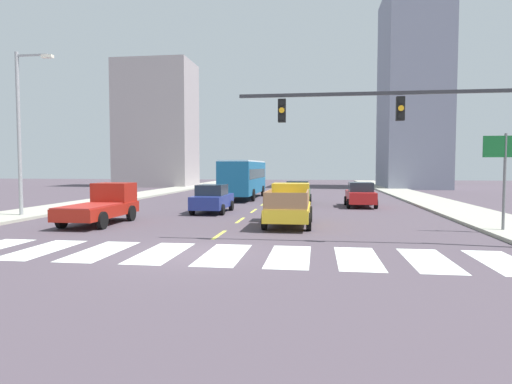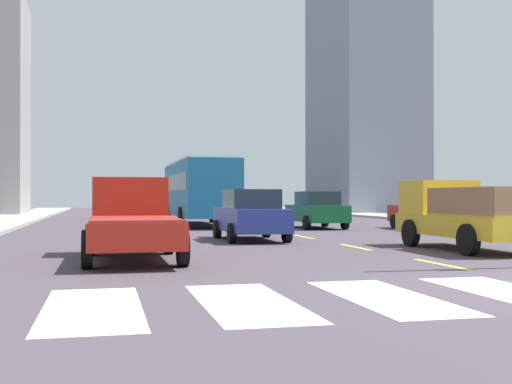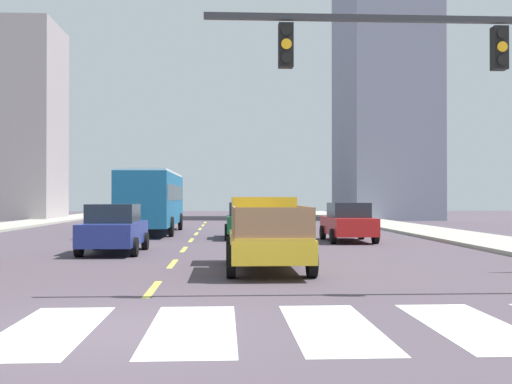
{
  "view_description": "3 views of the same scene",
  "coord_description": "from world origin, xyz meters",
  "px_view_note": "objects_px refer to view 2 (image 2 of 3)",
  "views": [
    {
      "loc": [
        3.99,
        -13.74,
        2.82
      ],
      "look_at": [
        0.93,
        8.35,
        1.53
      ],
      "focal_mm": 31.1,
      "sensor_mm": 36.0,
      "label": 1
    },
    {
      "loc": [
        -7.19,
        -8.9,
        1.48
      ],
      "look_at": [
        -2.35,
        11.67,
        1.63
      ],
      "focal_mm": 45.7,
      "sensor_mm": 36.0,
      "label": 2
    },
    {
      "loc": [
        1.53,
        -9.14,
        1.94
      ],
      "look_at": [
        2.3,
        6.06,
        2.08
      ],
      "focal_mm": 43.16,
      "sensor_mm": 36.0,
      "label": 3
    }
  ],
  "objects_px": {
    "city_bus": "(199,187)",
    "pickup_dark": "(132,220)",
    "pickup_stakebed": "(461,216)",
    "sedan_near_left": "(316,210)",
    "sedan_near_right": "(427,210)",
    "sedan_far": "(251,215)"
  },
  "relations": [
    {
      "from": "pickup_stakebed",
      "to": "sedan_near_left",
      "type": "relative_size",
      "value": 1.18
    },
    {
      "from": "sedan_far",
      "to": "sedan_near_left",
      "type": "xyz_separation_m",
      "value": [
        4.87,
        7.53,
        0.0
      ]
    },
    {
      "from": "sedan_near_right",
      "to": "sedan_near_left",
      "type": "xyz_separation_m",
      "value": [
        -4.44,
        2.29,
        0.0
      ]
    },
    {
      "from": "pickup_stakebed",
      "to": "sedan_far",
      "type": "height_order",
      "value": "pickup_stakebed"
    },
    {
      "from": "sedan_near_right",
      "to": "sedan_far",
      "type": "distance_m",
      "value": 10.68
    },
    {
      "from": "sedan_near_right",
      "to": "sedan_far",
      "type": "bearing_deg",
      "value": -147.94
    },
    {
      "from": "pickup_dark",
      "to": "city_bus",
      "type": "relative_size",
      "value": 0.48
    },
    {
      "from": "pickup_dark",
      "to": "sedan_near_left",
      "type": "xyz_separation_m",
      "value": [
        9.06,
        13.17,
        -0.06
      ]
    },
    {
      "from": "pickup_dark",
      "to": "sedan_near_left",
      "type": "relative_size",
      "value": 1.18
    },
    {
      "from": "pickup_stakebed",
      "to": "sedan_far",
      "type": "distance_m",
      "value": 6.98
    },
    {
      "from": "sedan_far",
      "to": "sedan_near_right",
      "type": "bearing_deg",
      "value": 32.21
    },
    {
      "from": "pickup_stakebed",
      "to": "pickup_dark",
      "type": "height_order",
      "value": "same"
    },
    {
      "from": "city_bus",
      "to": "sedan_near_right",
      "type": "height_order",
      "value": "city_bus"
    },
    {
      "from": "pickup_stakebed",
      "to": "city_bus",
      "type": "distance_m",
      "value": 17.63
    },
    {
      "from": "sedan_far",
      "to": "pickup_dark",
      "type": "bearing_deg",
      "value": -123.76
    },
    {
      "from": "pickup_stakebed",
      "to": "pickup_dark",
      "type": "bearing_deg",
      "value": -175.67
    },
    {
      "from": "pickup_stakebed",
      "to": "pickup_dark",
      "type": "relative_size",
      "value": 1.0
    },
    {
      "from": "pickup_stakebed",
      "to": "sedan_far",
      "type": "xyz_separation_m",
      "value": [
        -5.0,
        4.87,
        -0.08
      ]
    },
    {
      "from": "pickup_dark",
      "to": "city_bus",
      "type": "xyz_separation_m",
      "value": [
        4.15,
        17.63,
        1.03
      ]
    },
    {
      "from": "city_bus",
      "to": "sedan_near_left",
      "type": "height_order",
      "value": "city_bus"
    },
    {
      "from": "city_bus",
      "to": "pickup_dark",
      "type": "bearing_deg",
      "value": -102.26
    },
    {
      "from": "pickup_stakebed",
      "to": "city_bus",
      "type": "xyz_separation_m",
      "value": [
        -5.04,
        16.86,
        1.02
      ]
    }
  ]
}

